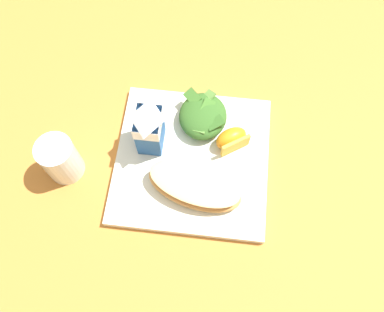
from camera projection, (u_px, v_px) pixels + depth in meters
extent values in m
plane|color=#C67A33|center=(192.00, 162.00, 0.76)|extent=(3.00, 3.00, 0.00)
cube|color=white|center=(192.00, 160.00, 0.75)|extent=(0.28, 0.28, 0.02)
ellipsoid|color=tan|center=(194.00, 187.00, 0.70)|extent=(0.12, 0.18, 0.03)
ellipsoid|color=maroon|center=(195.00, 184.00, 0.70)|extent=(0.10, 0.17, 0.01)
ellipsoid|color=#EAD184|center=(195.00, 183.00, 0.69)|extent=(0.11, 0.18, 0.01)
ellipsoid|color=#336023|center=(203.00, 116.00, 0.76)|extent=(0.10, 0.09, 0.04)
cube|color=#3D7028|center=(192.00, 97.00, 0.75)|extent=(0.04, 0.04, 0.01)
cube|color=#5B8E3D|center=(201.00, 127.00, 0.74)|extent=(0.04, 0.03, 0.01)
cube|color=#3D7028|center=(207.00, 107.00, 0.74)|extent=(0.04, 0.03, 0.01)
cube|color=#336023|center=(215.00, 123.00, 0.73)|extent=(0.04, 0.04, 0.01)
cube|color=#5B8E3D|center=(207.00, 97.00, 0.76)|extent=(0.04, 0.04, 0.02)
cube|color=#23569E|center=(150.00, 131.00, 0.71)|extent=(0.06, 0.04, 0.09)
cube|color=white|center=(148.00, 122.00, 0.69)|extent=(0.06, 0.04, 0.03)
pyramid|color=white|center=(147.00, 115.00, 0.66)|extent=(0.06, 0.04, 0.02)
ellipsoid|color=orange|center=(231.00, 138.00, 0.74)|extent=(0.06, 0.07, 0.04)
cube|color=gold|center=(235.00, 145.00, 0.73)|extent=(0.04, 0.05, 0.03)
cylinder|color=silver|center=(60.00, 159.00, 0.71)|extent=(0.07, 0.07, 0.09)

